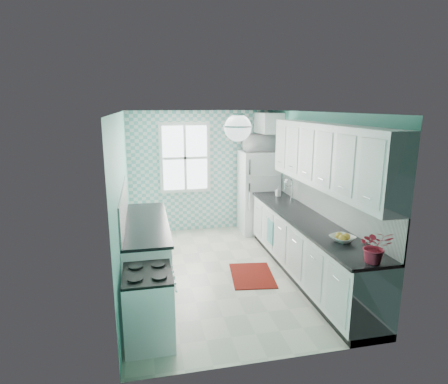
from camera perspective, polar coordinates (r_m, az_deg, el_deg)
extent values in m
cube|color=beige|center=(6.13, 0.04, -12.11)|extent=(3.00, 4.40, 0.02)
cube|color=white|center=(5.54, 0.04, 12.18)|extent=(3.00, 4.40, 0.02)
cube|color=#58B49F|center=(7.83, -3.41, 3.16)|extent=(3.00, 0.02, 2.50)
cube|color=#58B49F|center=(3.67, 7.49, -8.56)|extent=(3.00, 0.02, 2.50)
cube|color=#58B49F|center=(5.59, -15.26, -1.34)|extent=(0.02, 4.40, 2.50)
cube|color=#58B49F|center=(6.20, 13.81, 0.14)|extent=(0.02, 4.40, 2.50)
cube|color=#6DB7AF|center=(7.81, -3.38, 3.13)|extent=(3.00, 0.01, 2.50)
cube|color=white|center=(7.70, -5.97, 5.19)|extent=(1.04, 0.05, 1.44)
cube|color=white|center=(7.68, -5.95, 5.17)|extent=(0.90, 0.02, 1.30)
cube|color=white|center=(5.85, 15.29, -1.26)|extent=(0.02, 3.60, 0.51)
cube|color=white|center=(5.53, -15.03, -2.07)|extent=(0.02, 2.15, 0.51)
cube|color=white|center=(5.48, 15.26, 5.31)|extent=(0.33, 3.20, 0.90)
cube|color=white|center=(7.67, 6.75, 10.40)|extent=(0.40, 0.74, 0.40)
cylinder|color=silver|center=(4.77, 2.14, 11.66)|extent=(0.14, 0.14, 0.04)
cylinder|color=silver|center=(4.77, 2.13, 10.82)|extent=(0.02, 0.02, 0.12)
sphere|color=white|center=(4.77, 2.12, 9.74)|extent=(0.34, 0.34, 0.34)
cube|color=white|center=(5.95, 12.37, -8.38)|extent=(0.60, 3.60, 0.90)
cube|color=black|center=(5.80, 12.46, -4.06)|extent=(0.63, 3.60, 0.04)
cube|color=white|center=(5.76, -11.70, -9.11)|extent=(0.60, 2.15, 0.90)
cube|color=black|center=(5.60, -11.76, -4.64)|extent=(0.63, 2.15, 0.04)
cube|color=white|center=(7.77, 5.22, 0.01)|extent=(0.74, 0.70, 1.69)
cube|color=silver|center=(7.36, 6.10, 2.36)|extent=(0.72, 0.01, 0.02)
cube|color=silver|center=(7.23, 3.92, 3.84)|extent=(0.03, 0.03, 0.30)
cube|color=silver|center=(7.34, 3.85, -0.74)|extent=(0.03, 0.03, 0.54)
cube|color=white|center=(4.43, -11.37, -16.77)|extent=(0.53, 0.67, 0.79)
cube|color=black|center=(4.25, -11.61, -12.12)|extent=(0.53, 0.67, 0.03)
cube|color=black|center=(4.41, -7.76, -16.01)|extent=(0.01, 0.44, 0.27)
cube|color=silver|center=(6.75, 8.82, -1.47)|extent=(0.51, 0.43, 0.12)
cylinder|color=silver|center=(6.77, 10.34, 0.26)|extent=(0.02, 0.02, 0.30)
torus|color=silver|center=(6.70, 9.84, 1.81)|extent=(0.16, 0.02, 0.16)
cube|color=#681107|center=(6.00, 4.31, -12.55)|extent=(0.75, 0.99, 0.01)
cube|color=#4EA9A6|center=(6.50, 7.05, -6.03)|extent=(0.04, 0.27, 0.41)
imported|color=white|center=(4.92, 17.61, -6.79)|extent=(0.37, 0.37, 0.07)
imported|color=red|center=(4.35, 22.05, -7.67)|extent=(0.41, 0.38, 0.37)
imported|color=#A7B4BD|center=(7.05, 8.25, 0.09)|extent=(0.09, 0.10, 0.18)
imported|color=silver|center=(7.61, 5.38, 7.49)|extent=(0.63, 0.45, 0.34)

